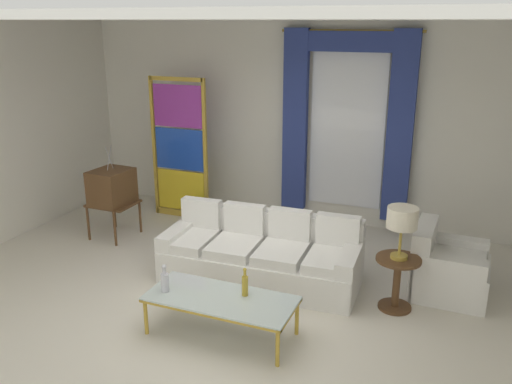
{
  "coord_description": "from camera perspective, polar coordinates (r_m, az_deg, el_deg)",
  "views": [
    {
      "loc": [
        2.35,
        -4.7,
        3.0
      ],
      "look_at": [
        0.06,
        0.9,
        1.05
      ],
      "focal_mm": 37.48,
      "sensor_mm": 36.0,
      "label": 1
    }
  ],
  "objects": [
    {
      "name": "bottle_crystal_tall",
      "position": [
        5.46,
        -9.71,
        -9.33
      ],
      "size": [
        0.08,
        0.08,
        0.29
      ],
      "color": "silver",
      "rests_on": "coffee_table"
    },
    {
      "name": "coffee_table",
      "position": [
        5.36,
        -3.76,
        -11.46
      ],
      "size": [
        1.47,
        0.64,
        0.41
      ],
      "color": "silver",
      "rests_on": "ground"
    },
    {
      "name": "ceiling_slab",
      "position": [
        5.98,
        -0.93,
        18.07
      ],
      "size": [
        8.0,
        7.6,
        0.04
      ],
      "primitive_type": "cube",
      "color": "white"
    },
    {
      "name": "couch_white_long",
      "position": [
        6.47,
        0.68,
        -6.73
      ],
      "size": [
        2.38,
        1.03,
        0.86
      ],
      "color": "white",
      "rests_on": "ground"
    },
    {
      "name": "wall_rear",
      "position": [
        8.24,
        5.36,
        7.3
      ],
      "size": [
        8.0,
        0.12,
        3.0
      ],
      "primitive_type": "cube",
      "color": "white",
      "rests_on": "ground"
    },
    {
      "name": "table_lamp_brass",
      "position": [
        5.73,
        15.33,
        -2.9
      ],
      "size": [
        0.32,
        0.32,
        0.57
      ],
      "color": "#B29338",
      "rests_on": "round_side_table"
    },
    {
      "name": "bottle_blue_decanter",
      "position": [
        5.31,
        -1.19,
        -9.84
      ],
      "size": [
        0.06,
        0.06,
        0.3
      ],
      "color": "gold",
      "rests_on": "coffee_table"
    },
    {
      "name": "armchair_white",
      "position": [
        6.51,
        19.5,
        -7.83
      ],
      "size": [
        0.84,
        0.84,
        0.8
      ],
      "color": "white",
      "rests_on": "ground"
    },
    {
      "name": "round_side_table",
      "position": [
        6.0,
        14.81,
        -8.92
      ],
      "size": [
        0.48,
        0.48,
        0.59
      ],
      "color": "brown",
      "rests_on": "ground"
    },
    {
      "name": "curtained_window",
      "position": [
        7.88,
        9.66,
        8.42
      ],
      "size": [
        2.0,
        0.17,
        2.7
      ],
      "color": "white",
      "rests_on": "ground"
    },
    {
      "name": "vintage_tv",
      "position": [
        7.84,
        -15.14,
        0.4
      ],
      "size": [
        0.62,
        0.63,
        1.35
      ],
      "color": "brown",
      "rests_on": "ground"
    },
    {
      "name": "ground_plane",
      "position": [
        6.05,
        -3.83,
        -11.91
      ],
      "size": [
        16.0,
        16.0,
        0.0
      ],
      "primitive_type": "plane",
      "color": "silver"
    },
    {
      "name": "peacock_figurine",
      "position": [
        8.14,
        -6.38,
        -2.21
      ],
      "size": [
        0.44,
        0.6,
        0.5
      ],
      "color": "beige",
      "rests_on": "ground"
    },
    {
      "name": "stained_glass_divider",
      "position": [
        8.36,
        -8.17,
        4.26
      ],
      "size": [
        0.95,
        0.05,
        2.2
      ],
      "color": "gold",
      "rests_on": "ground"
    }
  ]
}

